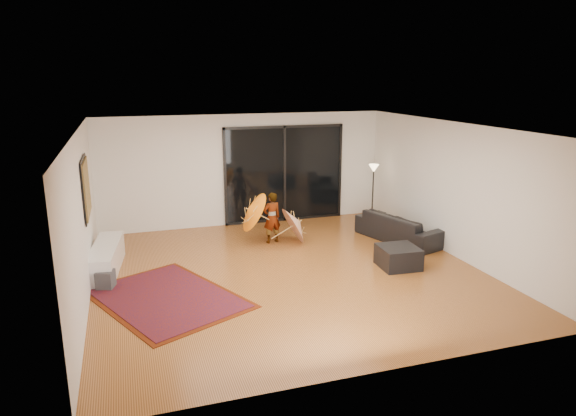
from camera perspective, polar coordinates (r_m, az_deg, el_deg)
name	(u,v)px	position (r m, az deg, el deg)	size (l,w,h in m)	color
floor	(289,273)	(9.68, 0.13, -7.20)	(7.00, 7.00, 0.00)	#AA662E
ceiling	(289,128)	(9.04, 0.14, 8.91)	(7.00, 7.00, 0.00)	white
wall_back	(245,170)	(12.57, -4.82, 4.24)	(7.00, 7.00, 0.00)	silver
wall_front	(381,271)	(6.19, 10.29, -6.91)	(7.00, 7.00, 0.00)	silver
wall_left	(82,219)	(8.87, -21.91, -1.15)	(7.00, 7.00, 0.00)	silver
wall_right	(454,190)	(10.85, 18.01, 1.91)	(7.00, 7.00, 0.00)	silver
sliding_door	(284,174)	(12.83, -0.41, 3.81)	(3.06, 0.07, 2.40)	black
painting	(86,188)	(9.77, -21.52, 2.08)	(0.04, 1.28, 1.08)	black
media_console	(106,258)	(10.28, -19.56, -5.27)	(0.45, 1.82, 0.51)	white
speaker	(106,280)	(9.49, -19.62, -7.52)	(0.28, 0.28, 0.32)	#424244
persian_rug	(166,298)	(8.86, -13.37, -9.68)	(2.85, 3.22, 0.02)	#501A06
sofa	(399,227)	(11.71, 12.28, -2.11)	(2.06, 0.81, 0.60)	black
ottoman	(398,257)	(10.12, 12.15, -5.34)	(0.71, 0.71, 0.41)	black
floor_lamp	(373,177)	(12.97, 9.47, 3.47)	(0.25, 0.25, 1.45)	black
child	(272,218)	(11.23, -1.81, -1.09)	(0.41, 0.27, 1.13)	#999999
parasol_orange	(248,213)	(11.00, -4.49, -0.54)	(0.61, 0.91, 0.91)	orange
parasol_white	(300,220)	(11.28, 1.34, -1.33)	(0.57, 0.87, 0.94)	white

